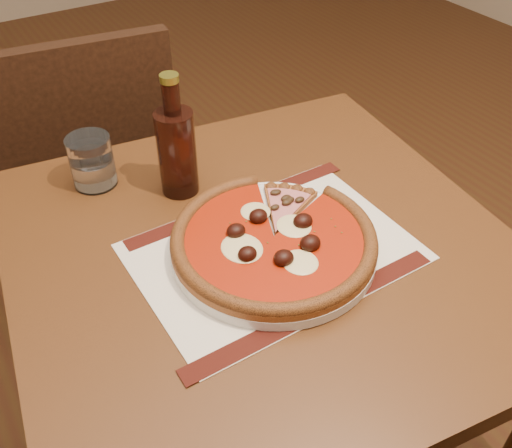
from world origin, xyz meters
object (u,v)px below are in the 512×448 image
(chair_far, at_px, (90,172))
(pizza, at_px, (274,238))
(table, at_px, (262,287))
(bottle, at_px, (177,149))
(plate, at_px, (273,247))
(water_glass, at_px, (92,161))

(chair_far, relative_size, pizza, 2.77)
(table, height_order, pizza, pizza)
(pizza, distance_m, bottle, 0.24)
(chair_far, xyz_separation_m, plate, (0.10, -0.72, 0.24))
(chair_far, bearing_deg, pizza, 105.72)
(plate, bearing_deg, water_glass, 118.08)
(table, distance_m, pizza, 0.13)
(table, distance_m, water_glass, 0.38)
(water_glass, distance_m, bottle, 0.17)
(water_glass, bearing_deg, pizza, -61.95)
(pizza, bearing_deg, plate, 47.86)
(pizza, xyz_separation_m, bottle, (-0.05, 0.23, 0.06))
(table, height_order, bottle, bottle)
(chair_far, relative_size, bottle, 4.00)
(table, height_order, plate, plate)
(pizza, bearing_deg, table, 101.97)
(chair_far, height_order, water_glass, chair_far)
(water_glass, bearing_deg, plate, -61.92)
(table, relative_size, plate, 2.71)
(table, xyz_separation_m, water_glass, (-0.17, 0.31, 0.15))
(water_glass, bearing_deg, bottle, -38.96)
(pizza, bearing_deg, water_glass, 118.05)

